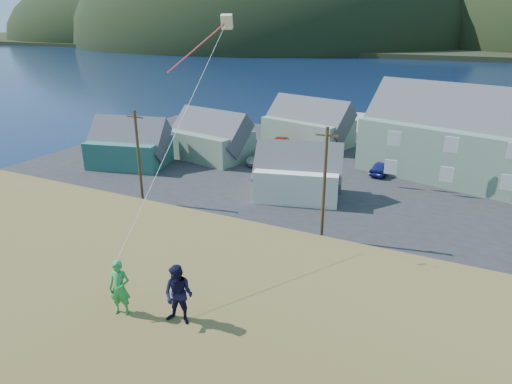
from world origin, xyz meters
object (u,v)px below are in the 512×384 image
shed_palegreen_far (308,124)px  kite_flyer_navy (179,295)px  shed_teal (129,144)px  wharf (360,125)px  shed_palegreen_near (210,137)px  kite_flyer_green (120,288)px  shed_white (298,173)px

shed_palegreen_far → kite_flyer_navy: bearing=-59.9°
shed_palegreen_far → kite_flyer_navy: kite_flyer_navy is taller
shed_teal → shed_palegreen_far: size_ratio=0.78×
shed_teal → wharf: bearing=45.0°
kite_flyer_navy → wharf: bearing=90.2°
shed_palegreen_near → kite_flyer_green: kite_flyer_green is taller
shed_teal → shed_palegreen_far: bearing=35.7°
kite_flyer_navy → shed_teal: bearing=125.0°
wharf → kite_flyer_navy: bearing=-81.3°
shed_palegreen_near → shed_white: 15.60m
wharf → shed_teal: 35.39m
shed_teal → shed_white: size_ratio=1.08×
wharf → kite_flyer_navy: kite_flyer_navy is taller
shed_palegreen_near → shed_palegreen_far: size_ratio=0.84×
wharf → kite_flyer_green: bearing=-83.1°
kite_flyer_green → kite_flyer_navy: 1.84m
shed_palegreen_near → kite_flyer_green: (18.95, -35.49, 5.49)m
shed_white → kite_flyer_green: bearing=-94.3°
wharf → shed_palegreen_far: (-3.62, -13.12, 2.37)m
kite_flyer_navy → shed_palegreen_far: bearing=96.9°
wharf → kite_flyer_navy: size_ratio=14.30×
kite_flyer_green → kite_flyer_navy: kite_flyer_navy is taller
shed_teal → shed_palegreen_near: size_ratio=0.92×
shed_white → kite_flyer_green: (5.16, -28.18, 5.67)m
wharf → kite_flyer_green: (7.18, -59.31, 7.61)m
kite_flyer_green → shed_white: bearing=79.9°
wharf → shed_white: (2.01, -31.13, 1.94)m
shed_palegreen_far → shed_white: bearing=-57.9°
shed_palegreen_near → shed_palegreen_far: shed_palegreen_far is taller
shed_teal → kite_flyer_green: kite_flyer_green is taller
shed_teal → kite_flyer_green: bearing=-62.8°
shed_palegreen_near → shed_white: bearing=-17.1°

